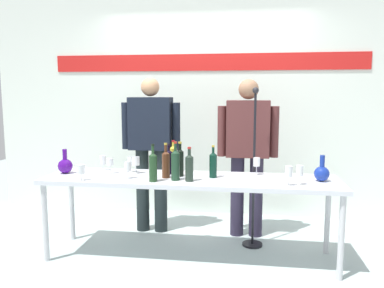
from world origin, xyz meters
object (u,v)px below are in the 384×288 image
wine_bottle_5 (173,158)px  wine_glass_right_0 (257,162)px  wine_bottle_2 (153,166)px  wine_bottle_7 (169,161)px  wine_glass_left_4 (130,161)px  wine_glass_right_2 (300,171)px  decanter_blue_right (322,173)px  presenter_right (247,147)px  wine_glass_left_0 (110,162)px  wine_glass_right_1 (289,172)px  microphone_stand (253,194)px  wine_glass_left_5 (103,160)px  wine_bottle_1 (180,161)px  wine_bottle_0 (189,167)px  presenter_left (151,144)px  wine_bottle_3 (166,163)px  wine_bottle_4 (213,164)px  display_table (190,184)px  wine_glass_left_3 (136,161)px  decanter_blue_left (65,165)px  wine_glass_left_1 (128,167)px  wine_glass_left_2 (81,170)px

wine_bottle_5 → wine_glass_right_0: 0.80m
wine_bottle_2 → wine_bottle_7: 0.33m
wine_glass_left_4 → wine_glass_right_0: (1.20, 0.04, 0.01)m
wine_bottle_7 → wine_glass_right_2: bearing=-13.6°
decanter_blue_right → presenter_right: 0.89m
wine_bottle_5 → wine_glass_left_0: bearing=-163.8°
wine_glass_right_1 → microphone_stand: (-0.27, 0.54, -0.34)m
wine_bottle_2 → wine_glass_left_5: (-0.61, 0.40, -0.03)m
wine_bottle_1 → wine_glass_left_5: bearing=169.1°
wine_bottle_0 → wine_bottle_1: (-0.11, 0.19, 0.01)m
wine_glass_left_0 → microphone_stand: size_ratio=0.09×
presenter_left → wine_bottle_3: (0.30, -0.67, -0.08)m
wine_glass_left_4 → wine_glass_right_1: 1.49m
wine_bottle_1 → wine_glass_right_2: wine_bottle_1 is taller
presenter_right → wine_glass_right_0: (0.08, -0.43, -0.08)m
wine_bottle_7 → wine_glass_left_4: size_ratio=1.93×
wine_bottle_4 → wine_glass_right_0: bearing=23.7°
display_table → wine_bottle_4: size_ratio=9.04×
wine_bottle_3 → wine_glass_left_4: bearing=153.1°
decanter_blue_right → wine_glass_left_4: size_ratio=1.53×
wine_bottle_2 → wine_glass_left_0: 0.55m
decanter_blue_right → wine_glass_right_0: 0.58m
microphone_stand → wine_glass_left_4: bearing=-170.7°
presenter_left → wine_bottle_5: presenter_left is taller
decanter_blue_right → wine_bottle_1: (-1.25, 0.03, 0.06)m
wine_bottle_1 → wine_bottle_5: size_ratio=1.03×
wine_glass_left_3 → wine_glass_right_0: (1.13, 0.10, 0.00)m
wine_bottle_5 → display_table: bearing=-49.9°
wine_bottle_7 → wine_glass_left_3: (-0.32, -0.02, -0.01)m
presenter_right → wine_glass_right_1: presenter_right is taller
wine_bottle_2 → presenter_right: bearing=45.9°
microphone_stand → wine_bottle_7: bearing=-164.0°
wine_bottle_3 → wine_bottle_5: bearing=86.5°
display_table → wine_glass_left_3: (-0.53, 0.11, 0.17)m
wine_glass_left_3 → wine_glass_right_1: size_ratio=0.98×
decanter_blue_left → wine_bottle_4: wine_bottle_4 is taller
presenter_right → wine_glass_right_2: bearing=-61.5°
presenter_right → wine_bottle_2: 1.16m
microphone_stand → wine_bottle_2: bearing=-147.6°
wine_glass_left_0 → wine_glass_right_2: wine_glass_right_2 is taller
wine_bottle_1 → wine_bottle_3: (-0.12, -0.08, -0.01)m
wine_glass_left_1 → presenter_right: bearing=35.3°
decanter_blue_right → wine_glass_left_3: bearing=177.0°
wine_glass_left_1 → wine_glass_right_2: bearing=-1.4°
wine_glass_right_1 → wine_bottle_1: bearing=166.0°
wine_glass_left_2 → wine_glass_left_0: bearing=64.8°
wine_glass_right_0 → wine_glass_left_5: bearing=-179.9°
wine_glass_left_0 → wine_glass_left_5: (-0.12, 0.14, -0.01)m
microphone_stand → presenter_left: bearing=165.8°
wine_bottle_3 → presenter_left: bearing=114.5°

